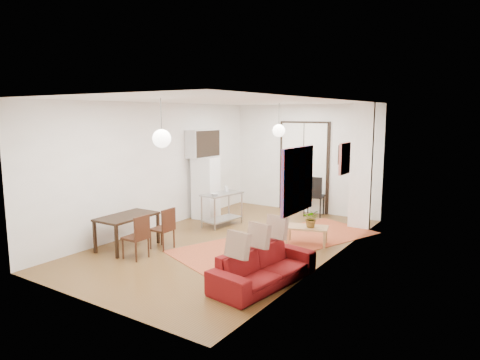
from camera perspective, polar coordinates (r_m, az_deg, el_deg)
The scene contains 27 objects.
floor at distance 9.01m, azimuth -1.09°, elevation -8.28°, with size 7.00×7.00×0.00m, color brown.
ceiling at distance 8.61m, azimuth -1.15°, elevation 10.50°, with size 4.20×7.00×0.02m, color white.
wall_back at distance 11.72m, azimuth 8.61°, elevation 2.85°, with size 4.20×0.02×2.90m, color white.
wall_front at distance 6.17m, azimuth -19.85°, elevation -2.88°, with size 4.20×0.02×2.90m, color white.
wall_left at distance 10.02m, azimuth -11.08°, elevation 1.79°, with size 0.02×7.00×2.90m, color white.
wall_right at distance 7.71m, azimuth 11.86°, elevation -0.30°, with size 0.02×7.00×2.90m, color white.
double_doors at distance 11.71m, azimuth 8.49°, elevation 1.62°, with size 1.44×0.06×2.50m, color white.
stub_partition at distance 10.18m, azimuth 15.84°, elevation 1.73°, with size 0.50×0.10×2.90m, color white.
wall_cabinet at distance 10.98m, azimuth -4.98°, elevation 4.88°, with size 0.35×1.00×0.70m, color silver.
painting_popart at distance 6.56m, azimuth 7.69°, elevation 0.00°, with size 0.05×1.00×1.00m, color red.
painting_abstract at distance 8.42m, azimuth 13.78°, elevation 2.79°, with size 0.05×0.50×0.60m, color beige.
poster_back at distance 11.25m, azimuth 13.89°, elevation 3.22°, with size 0.40×0.03×0.50m, color red.
print_left at distance 11.46m, azimuth -4.02°, elevation 5.30°, with size 0.03×0.44×0.54m, color #A26143.
pendant_back at distance 10.33m, azimuth 5.20°, elevation 6.58°, with size 0.30×0.30×0.80m.
pendant_front at distance 7.06m, azimuth -10.40°, elevation 5.47°, with size 0.30×0.30×0.80m.
kilim_rug at distance 9.06m, azimuth 5.27°, elevation -8.17°, with size 1.70×4.54×0.01m, color #C45731.
sofa at distance 6.83m, azimuth 3.21°, elevation -11.50°, with size 0.74×1.89×0.55m, color maroon.
coffee_table at distance 8.87m, azimuth 8.88°, elevation -6.46°, with size 0.95×0.70×0.38m.
potted_plant at distance 8.77m, azimuth 9.51°, elevation -5.07°, with size 0.29×0.33×0.37m, color #365F2A.
kitchen_counter at distance 10.22m, azimuth -2.40°, elevation -3.41°, with size 0.65×1.08×0.78m.
bowl at distance 9.92m, azimuth -3.43°, elevation -1.90°, with size 0.18×0.18×0.05m, color silver.
soap_bottle at distance 10.37m, azimuth -1.83°, elevation -1.09°, with size 0.07×0.07×0.16m, color #5499B6.
fridge at distance 10.92m, azimuth -4.57°, elevation -1.03°, with size 0.55×0.55×1.57m, color white.
dining_table at distance 8.77m, azimuth -14.83°, elevation -5.06°, with size 0.72×1.22×0.66m.
dining_chair_near at distance 8.67m, azimuth -10.01°, elevation -5.86°, with size 0.40×0.56×0.82m.
dining_chair_far at distance 8.19m, azimuth -13.39°, elevation -6.83°, with size 0.40×0.56×0.82m.
black_side_chair at distance 11.43m, azimuth 10.08°, elevation -1.53°, with size 0.56×0.57×1.05m.
Camera 1 is at (4.87, -7.10, 2.64)m, focal length 32.00 mm.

